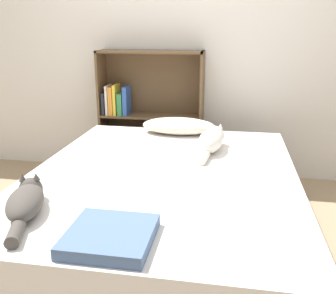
% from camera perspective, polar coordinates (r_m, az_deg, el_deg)
% --- Properties ---
extents(ground_plane, '(8.00, 8.00, 0.00)m').
position_cam_1_polar(ground_plane, '(2.41, -0.62, -15.15)').
color(ground_plane, '#997F60').
extents(wall_back, '(8.00, 0.06, 2.50)m').
position_cam_1_polar(wall_back, '(3.37, 3.67, 16.69)').
color(wall_back, white).
rests_on(wall_back, ground_plane).
extents(bed, '(1.56, 1.98, 0.51)m').
position_cam_1_polar(bed, '(2.28, -0.65, -9.80)').
color(bed, '#333338').
rests_on(bed, ground_plane).
extents(pillow, '(0.57, 0.28, 0.12)m').
position_cam_1_polar(pillow, '(2.93, 1.63, 3.24)').
color(pillow, beige).
rests_on(pillow, bed).
extents(cat_light, '(0.20, 0.51, 0.16)m').
position_cam_1_polar(cat_light, '(2.54, 6.64, 1.08)').
color(cat_light, white).
rests_on(cat_light, bed).
extents(cat_dark, '(0.26, 0.48, 0.14)m').
position_cam_1_polar(cat_dark, '(1.80, -20.84, -7.68)').
color(cat_dark, '#47423D').
rests_on(cat_dark, bed).
extents(bookshelf, '(0.91, 0.26, 1.13)m').
position_cam_1_polar(bookshelf, '(3.39, -3.07, 5.26)').
color(bookshelf, brown).
rests_on(bookshelf, ground_plane).
extents(blanket_fold, '(0.33, 0.33, 0.05)m').
position_cam_1_polar(blanket_fold, '(1.50, -8.80, -13.23)').
color(blanket_fold, '#4C668E').
rests_on(blanket_fold, bed).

